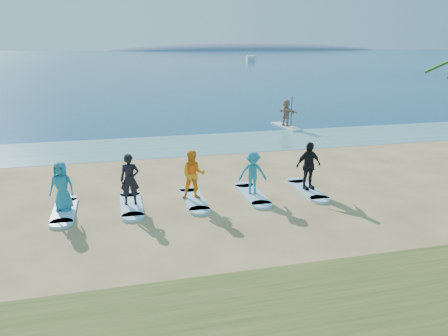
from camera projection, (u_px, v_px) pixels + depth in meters
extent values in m
plane|color=tan|center=(229.00, 221.00, 13.28)|extent=(600.00, 600.00, 0.00)
plane|color=teal|center=(178.00, 145.00, 23.05)|extent=(600.00, 600.00, 0.00)
plane|color=navy|center=(118.00, 57.00, 162.28)|extent=(600.00, 600.00, 0.00)
ellipsoid|color=slate|center=(249.00, 50.00, 315.18)|extent=(220.00, 56.00, 18.00)
cube|color=silver|center=(286.00, 127.00, 27.87)|extent=(1.05, 3.06, 0.12)
imported|color=tan|center=(286.00, 113.00, 27.62)|extent=(1.05, 1.62, 1.67)
cube|color=silver|center=(250.00, 61.00, 128.51)|extent=(3.50, 6.30, 1.51)
cube|color=#9FD3F7|center=(64.00, 211.00, 13.96)|extent=(0.70, 2.20, 0.09)
imported|color=teal|center=(62.00, 186.00, 13.73)|extent=(0.88, 0.70, 1.58)
cube|color=#9FD3F7|center=(131.00, 205.00, 14.46)|extent=(0.70, 2.20, 0.09)
imported|color=black|center=(130.00, 179.00, 14.21)|extent=(0.65, 0.46, 1.69)
cube|color=#9FD3F7|center=(194.00, 200.00, 14.96)|extent=(0.70, 2.20, 0.09)
imported|color=orange|center=(193.00, 175.00, 14.71)|extent=(0.90, 0.74, 1.69)
cube|color=#9FD3F7|center=(252.00, 195.00, 15.45)|extent=(0.70, 2.20, 0.09)
imported|color=teal|center=(253.00, 173.00, 15.23)|extent=(1.09, 0.80, 1.52)
cube|color=#9FD3F7|center=(307.00, 190.00, 15.95)|extent=(0.70, 2.20, 0.09)
imported|color=black|center=(308.00, 166.00, 15.70)|extent=(1.08, 0.60, 1.74)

